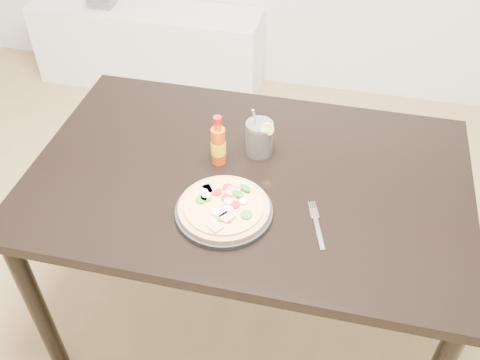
% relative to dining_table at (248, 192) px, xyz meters
% --- Properties ---
extents(dining_table, '(1.40, 0.90, 0.75)m').
position_rel_dining_table_xyz_m(dining_table, '(0.00, 0.00, 0.00)').
color(dining_table, black).
rests_on(dining_table, ground).
extents(plate, '(0.29, 0.29, 0.02)m').
position_rel_dining_table_xyz_m(plate, '(-0.03, -0.19, 0.09)').
color(plate, black).
rests_on(plate, dining_table).
extents(pizza, '(0.27, 0.27, 0.03)m').
position_rel_dining_table_xyz_m(pizza, '(-0.03, -0.19, 0.11)').
color(pizza, tan).
rests_on(pizza, plate).
extents(hot_sauce_bottle, '(0.05, 0.05, 0.18)m').
position_rel_dining_table_xyz_m(hot_sauce_bottle, '(-0.11, 0.03, 0.15)').
color(hot_sauce_bottle, '#DA470C').
rests_on(hot_sauce_bottle, dining_table).
extents(cola_cup, '(0.10, 0.09, 0.18)m').
position_rel_dining_table_xyz_m(cola_cup, '(0.01, 0.11, 0.14)').
color(cola_cup, black).
rests_on(cola_cup, dining_table).
extents(fork, '(0.07, 0.18, 0.00)m').
position_rel_dining_table_xyz_m(fork, '(0.24, -0.17, 0.09)').
color(fork, silver).
rests_on(fork, dining_table).
extents(media_console, '(1.40, 0.34, 0.50)m').
position_rel_dining_table_xyz_m(media_console, '(-0.97, 1.56, -0.42)').
color(media_console, white).
rests_on(media_console, ground).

